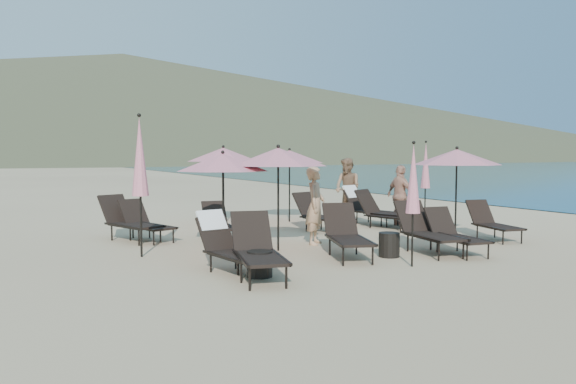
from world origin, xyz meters
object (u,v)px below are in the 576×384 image
lounger_7 (129,220)px  side_table_0 (260,264)px  lounger_1 (258,249)px  lounger_5 (492,222)px  lounger_2 (347,233)px  umbrella_open_3 (223,155)px  side_table_1 (389,245)px  umbrella_closed_0 (413,179)px  umbrella_closed_2 (140,157)px  lounger_6 (145,222)px  beachgoer_c (401,195)px  umbrella_open_1 (278,157)px  lounger_3 (455,233)px  lounger_9 (321,214)px  lounger_11 (384,210)px  lounger_8 (219,223)px  beachgoer_a (315,206)px  beachgoer_b (348,188)px  lounger_4 (427,230)px  umbrella_open_0 (223,162)px  umbrella_open_2 (457,157)px  umbrella_open_4 (289,157)px  umbrella_closed_1 (426,166)px  lounger_10 (367,206)px  lounger_0 (228,244)px  lounger_12 (383,213)px

lounger_7 → side_table_0: (1.03, -5.04, -0.28)m
lounger_1 → lounger_5: (6.75, 1.05, -0.06)m
lounger_2 → lounger_7: (-3.32, 4.28, 0.01)m
umbrella_open_3 → side_table_1: size_ratio=4.70×
umbrella_closed_0 → side_table_1: umbrella_closed_0 is taller
umbrella_closed_2 → side_table_0: umbrella_closed_2 is taller
lounger_6 → beachgoer_c: 7.18m
umbrella_open_1 → lounger_7: bearing=129.9°
umbrella_open_3 → umbrella_closed_0: (0.82, -7.12, -0.43)m
lounger_3 → lounger_9: size_ratio=0.89×
lounger_11 → lounger_8: bearing=159.2°
beachgoer_a → beachgoer_b: bearing=2.2°
lounger_11 → side_table_0: size_ratio=4.37×
lounger_1 → lounger_4: 4.13m
lounger_9 → umbrella_open_0: bearing=-167.4°
side_table_0 → umbrella_open_2: bearing=14.4°
lounger_6 → umbrella_open_0: 2.95m
umbrella_closed_0 → beachgoer_b: size_ratio=1.20×
lounger_5 → beachgoer_a: (-4.11, 1.45, 0.46)m
lounger_2 → umbrella_open_1: 2.18m
umbrella_closed_2 → lounger_3: bearing=-25.3°
umbrella_open_1 → lounger_11: bearing=24.1°
lounger_9 → umbrella_open_4: (0.29, 2.28, 1.50)m
lounger_2 → umbrella_open_3: size_ratio=0.83×
lounger_1 → side_table_0: (0.06, 0.05, -0.27)m
umbrella_open_0 → umbrella_open_4: size_ratio=0.96×
umbrella_open_3 → beachgoer_b: bearing=-0.6°
lounger_2 → umbrella_closed_1: bearing=53.3°
umbrella_closed_1 → beachgoer_a: 5.16m
lounger_1 → beachgoer_a: 3.66m
lounger_10 → side_table_1: (-2.81, -4.52, -0.28)m
lounger_5 → umbrella_closed_2: 8.33m
lounger_10 → umbrella_closed_1: bearing=-42.8°
lounger_8 → side_table_1: (2.17, -3.72, -0.17)m
lounger_11 → beachgoer_a: 3.63m
lounger_6 → umbrella_open_4: bearing=1.7°
umbrella_closed_0 → lounger_0: bearing=159.4°
lounger_3 → umbrella_open_1: size_ratio=0.74×
lounger_3 → beachgoer_a: bearing=137.5°
lounger_1 → lounger_3: size_ratio=1.16×
lounger_3 → umbrella_open_4: bearing=103.0°
umbrella_open_0 → lounger_10: bearing=23.9°
lounger_6 → lounger_7: size_ratio=0.90×
lounger_2 → lounger_6: size_ratio=1.08×
lounger_8 → lounger_10: lounger_10 is taller
umbrella_open_2 → umbrella_open_1: bearing=173.2°
lounger_6 → lounger_12: size_ratio=1.03×
side_table_0 → lounger_8: bearing=77.7°
lounger_8 → umbrella_closed_1: bearing=7.7°
lounger_9 → umbrella_open_1: (-2.33, -2.03, 1.52)m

